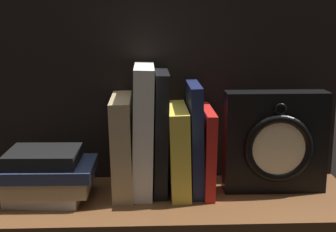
# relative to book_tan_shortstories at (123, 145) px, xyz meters

# --- Properties ---
(ground_plane) EXTENTS (0.77, 0.27, 0.03)m
(ground_plane) POSITION_rel_book_tan_shortstories_xyz_m (0.08, -0.04, -0.11)
(ground_plane) COLOR brown
(back_panel) EXTENTS (0.77, 0.01, 0.40)m
(back_panel) POSITION_rel_book_tan_shortstories_xyz_m (0.08, 0.09, 0.10)
(back_panel) COLOR black
(back_panel) RESTS_ON ground_plane
(book_tan_shortstories) EXTENTS (0.04, 0.16, 0.20)m
(book_tan_shortstories) POSITION_rel_book_tan_shortstories_xyz_m (0.00, 0.00, 0.00)
(book_tan_shortstories) COLOR tan
(book_tan_shortstories) RESTS_ON ground_plane
(book_white_catcher) EXTENTS (0.05, 0.15, 0.26)m
(book_white_catcher) POSITION_rel_book_tan_shortstories_xyz_m (0.04, 0.00, 0.03)
(book_white_catcher) COLOR silver
(book_white_catcher) RESTS_ON ground_plane
(book_black_skeptic) EXTENTS (0.03, 0.13, 0.25)m
(book_black_skeptic) POSITION_rel_book_tan_shortstories_xyz_m (0.08, 0.00, 0.03)
(book_black_skeptic) COLOR black
(book_black_skeptic) RESTS_ON ground_plane
(book_yellow_seinlanguage) EXTENTS (0.04, 0.16, 0.18)m
(book_yellow_seinlanguage) POSITION_rel_book_tan_shortstories_xyz_m (0.11, 0.00, -0.01)
(book_yellow_seinlanguage) COLOR gold
(book_yellow_seinlanguage) RESTS_ON ground_plane
(book_navy_bierce) EXTENTS (0.03, 0.14, 0.22)m
(book_navy_bierce) POSITION_rel_book_tan_shortstories_xyz_m (0.15, 0.00, 0.01)
(book_navy_bierce) COLOR #192147
(book_navy_bierce) RESTS_ON ground_plane
(book_red_requiem) EXTENTS (0.02, 0.16, 0.17)m
(book_red_requiem) POSITION_rel_book_tan_shortstories_xyz_m (0.17, 0.00, -0.01)
(book_red_requiem) COLOR red
(book_red_requiem) RESTS_ON ground_plane
(framed_clock) EXTENTS (0.21, 0.06, 0.21)m
(framed_clock) POSITION_rel_book_tan_shortstories_xyz_m (0.31, -0.01, 0.00)
(framed_clock) COLOR black
(framed_clock) RESTS_ON ground_plane
(book_stack_side) EXTENTS (0.18, 0.13, 0.10)m
(book_stack_side) POSITION_rel_book_tan_shortstories_xyz_m (-0.15, -0.04, -0.05)
(book_stack_side) COLOR beige
(book_stack_side) RESTS_ON ground_plane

